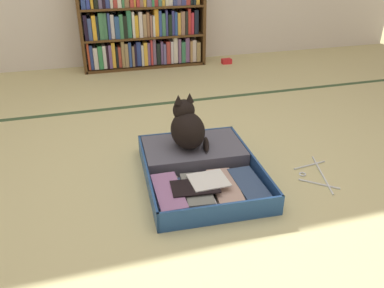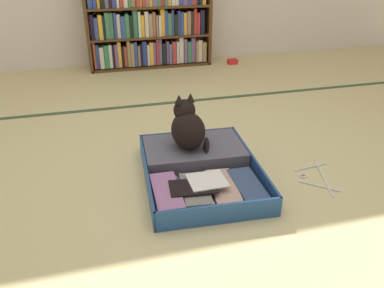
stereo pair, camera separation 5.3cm
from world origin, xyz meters
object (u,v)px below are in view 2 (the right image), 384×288
(open_suitcase, at_px, (198,167))
(clothes_hanger, at_px, (316,176))
(bookshelf, at_px, (148,23))
(small_red_pouch, at_px, (233,62))
(black_cat, at_px, (187,127))

(open_suitcase, xyz_separation_m, clothes_hanger, (0.62, -0.19, -0.04))
(bookshelf, bearing_deg, small_red_pouch, -10.18)
(bookshelf, xyz_separation_m, small_red_pouch, (0.86, -0.15, -0.41))
(black_cat, xyz_separation_m, clothes_hanger, (0.64, -0.33, -0.22))
(open_suitcase, bearing_deg, clothes_hanger, -16.84)
(bookshelf, height_order, small_red_pouch, bookshelf)
(bookshelf, bearing_deg, black_cat, -93.03)
(clothes_hanger, distance_m, small_red_pouch, 2.25)
(black_cat, distance_m, clothes_hanger, 0.76)
(open_suitcase, xyz_separation_m, small_red_pouch, (0.94, 2.04, -0.02))
(black_cat, height_order, small_red_pouch, black_cat)
(open_suitcase, height_order, small_red_pouch, open_suitcase)
(bookshelf, relative_size, clothes_hanger, 3.28)
(bookshelf, relative_size, small_red_pouch, 12.36)
(black_cat, height_order, clothes_hanger, black_cat)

